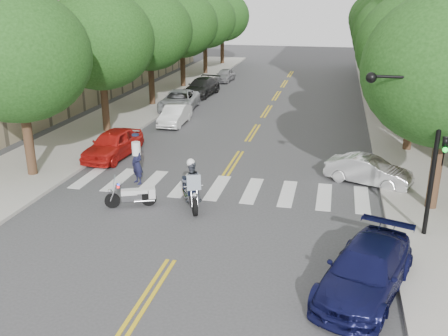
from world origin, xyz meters
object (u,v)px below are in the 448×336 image
(motorcycle_police, at_px, (191,185))
(sedan_blue, at_px, (366,271))
(motorcycle_parked, at_px, (135,196))
(convertible, at_px, (368,171))
(officer_standing, at_px, (137,164))

(motorcycle_police, relative_size, sedan_blue, 0.49)
(motorcycle_parked, height_order, convertible, motorcycle_parked)
(officer_standing, distance_m, sedan_blue, 11.80)
(motorcycle_parked, height_order, sedan_blue, sedan_blue)
(motorcycle_police, relative_size, convertible, 0.62)
(motorcycle_police, height_order, officer_standing, motorcycle_police)
(motorcycle_parked, relative_size, sedan_blue, 0.41)
(motorcycle_police, relative_size, officer_standing, 1.26)
(officer_standing, xyz_separation_m, convertible, (10.15, 2.22, -0.31))
(officer_standing, relative_size, convertible, 0.49)
(motorcycle_police, height_order, convertible, motorcycle_police)
(motorcycle_police, xyz_separation_m, officer_standing, (-3.07, 1.89, 0.04))
(officer_standing, xyz_separation_m, sedan_blue, (9.65, -6.78, -0.23))
(motorcycle_parked, distance_m, officer_standing, 2.65)
(motorcycle_parked, distance_m, convertible, 10.39)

